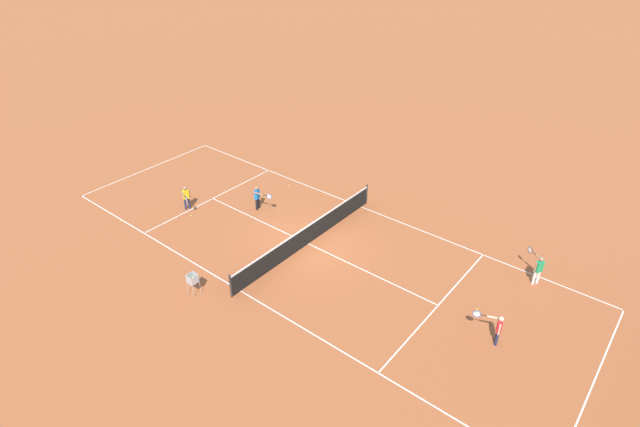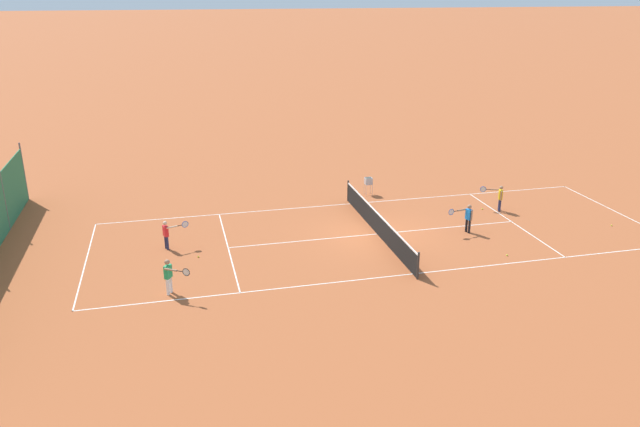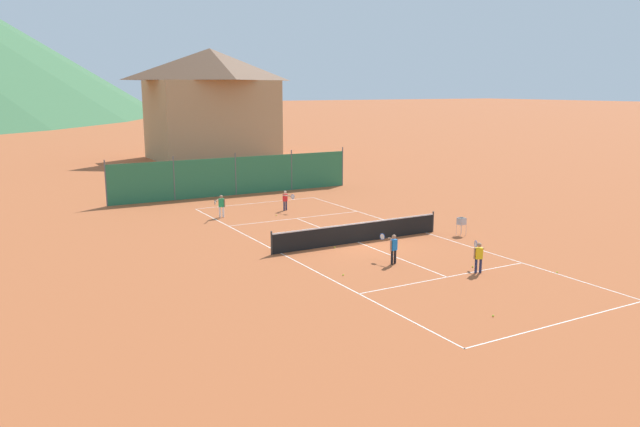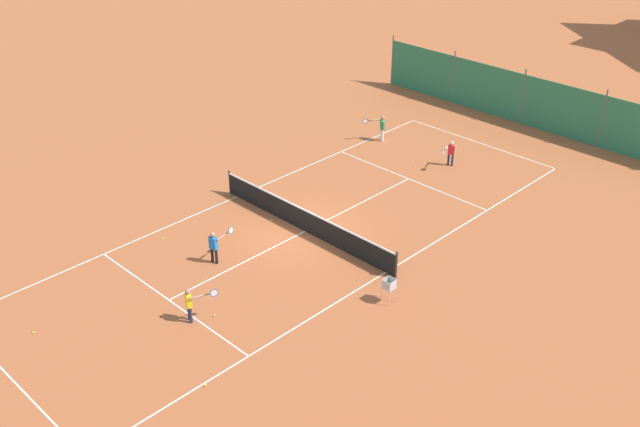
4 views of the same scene
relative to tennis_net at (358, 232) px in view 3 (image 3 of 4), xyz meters
name	(u,v)px [view 3 (image 3 of 4)]	position (x,y,z in m)	size (l,w,h in m)	color
ground_plane	(358,242)	(0.00, 0.00, -0.50)	(600.00, 600.00, 0.00)	#A8542D
court_line_markings	(358,242)	(0.00, 0.00, -0.50)	(8.25, 23.85, 0.01)	white
tennis_net	(358,232)	(0.00, 0.00, 0.00)	(9.18, 0.08, 1.06)	#2D2D2D
windscreen_fence_far	(236,176)	(0.00, 15.50, 0.81)	(17.28, 0.08, 2.90)	#2D754C
player_near_service	(286,199)	(0.49, 8.77, 0.20)	(0.39, 1.05, 1.20)	#23284C
player_near_baseline	(393,247)	(-0.74, -3.82, 0.24)	(0.42, 1.08, 1.27)	black
player_far_baseline	(479,255)	(1.47, -6.53, 0.23)	(0.72, 0.94, 1.24)	#23284C
player_far_service	(221,205)	(-3.61, 8.74, 0.25)	(0.87, 0.88, 1.29)	white
tennis_ball_alley_right	(276,215)	(-0.69, 7.64, -0.47)	(0.07, 0.07, 0.07)	#CCE033
tennis_ball_by_net_left	(473,267)	(1.80, -5.89, -0.47)	(0.07, 0.07, 0.07)	#CCE033
tennis_ball_alley_left	(335,247)	(-1.52, -0.37, -0.47)	(0.07, 0.07, 0.07)	#CCE033
tennis_ball_near_corner	(343,275)	(-3.44, -4.24, -0.47)	(0.07, 0.07, 0.07)	#CCE033
tennis_ball_mid_court	(557,272)	(4.20, -8.13, -0.47)	(0.07, 0.07, 0.07)	#CCE033
tennis_ball_by_net_right	(493,316)	(-1.56, -10.45, -0.47)	(0.07, 0.07, 0.07)	#CCE033
ball_hopper	(461,222)	(5.30, -1.29, 0.16)	(0.36, 0.36, 0.89)	#B7B7BC
alpine_chalet	(211,102)	(6.58, 38.27, 5.32)	(13.00, 10.00, 11.20)	tan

